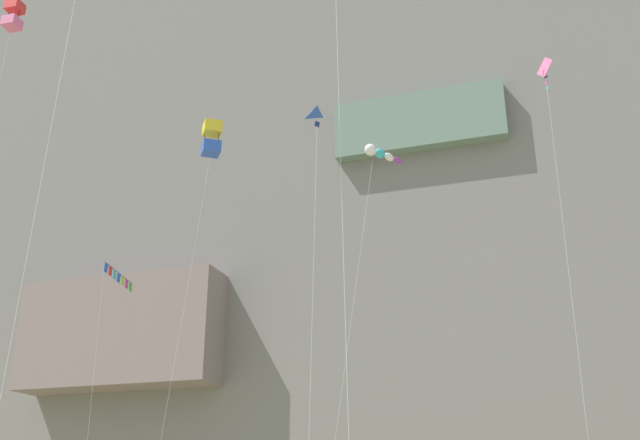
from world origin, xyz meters
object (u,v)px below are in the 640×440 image
(kite_windsock_far_right, at_px, (379,154))
(kite_box_low_center, at_px, (13,16))
(kite_box_front_field, at_px, (212,139))
(kite_diamond_mid_left, at_px, (547,87))
(kite_banner_low_left, at_px, (117,284))
(kite_delta_high_center, at_px, (322,142))

(kite_windsock_far_right, distance_m, kite_box_low_center, 23.72)
(kite_windsock_far_right, bearing_deg, kite_box_front_field, 174.30)
(kite_windsock_far_right, distance_m, kite_box_front_field, 11.51)
(kite_box_low_center, xyz_separation_m, kite_diamond_mid_left, (30.08, 7.57, -6.24))
(kite_diamond_mid_left, relative_size, kite_banner_low_left, 1.59)
(kite_delta_high_center, relative_size, kite_diamond_mid_left, 0.83)
(kite_windsock_far_right, relative_size, kite_box_front_field, 0.84)
(kite_banner_low_left, bearing_deg, kite_diamond_mid_left, -3.47)
(kite_delta_high_center, distance_m, kite_box_low_center, 21.25)
(kite_delta_high_center, xyz_separation_m, kite_diamond_mid_left, (11.55, 4.27, 3.64))
(kite_box_low_center, height_order, kite_banner_low_left, kite_box_low_center)
(kite_diamond_mid_left, height_order, kite_box_front_field, kite_diamond_mid_left)
(kite_diamond_mid_left, bearing_deg, kite_banner_low_left, 176.53)
(kite_windsock_far_right, relative_size, kite_box_low_center, 0.68)
(kite_diamond_mid_left, relative_size, kite_box_front_field, 1.03)
(kite_windsock_far_right, xyz_separation_m, kite_box_low_center, (-20.77, -6.66, 9.33))
(kite_windsock_far_right, bearing_deg, kite_delta_high_center, -123.71)
(kite_diamond_mid_left, xyz_separation_m, kite_box_front_field, (-20.28, 0.18, 0.21))
(kite_windsock_far_right, relative_size, kite_diamond_mid_left, 0.82)
(kite_windsock_far_right, height_order, kite_diamond_mid_left, kite_diamond_mid_left)
(kite_delta_high_center, relative_size, kite_box_front_field, 0.85)
(kite_diamond_mid_left, xyz_separation_m, kite_banner_low_left, (-27.00, 1.64, -8.23))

